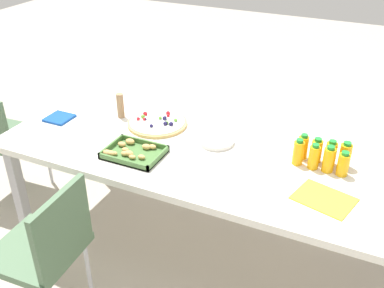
# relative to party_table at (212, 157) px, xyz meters

# --- Properties ---
(ground_plane) EXTENTS (12.00, 12.00, 0.00)m
(ground_plane) POSITION_rel_party_table_xyz_m (0.00, 0.00, -0.68)
(ground_plane) COLOR #B2A899
(party_table) EXTENTS (2.36, 0.98, 0.74)m
(party_table) POSITION_rel_party_table_xyz_m (0.00, 0.00, 0.00)
(party_table) COLOR silver
(party_table) RESTS_ON ground_plane
(chair_end) EXTENTS (0.42, 0.42, 0.83)m
(chair_end) POSITION_rel_party_table_xyz_m (1.54, 0.08, -0.18)
(chair_end) COLOR #4C6B4C
(chair_end) RESTS_ON ground_plane
(chair_far_right) EXTENTS (0.42, 0.42, 0.83)m
(chair_far_right) POSITION_rel_party_table_xyz_m (0.51, 0.81, -0.18)
(chair_far_right) COLOR #4C6B4C
(chair_far_right) RESTS_ON ground_plane
(juice_bottle_0) EXTENTS (0.06, 0.06, 0.14)m
(juice_bottle_0) POSITION_rel_party_table_xyz_m (-0.68, -0.12, 0.12)
(juice_bottle_0) COLOR #F9AB14
(juice_bottle_0) RESTS_ON party_table
(juice_bottle_1) EXTENTS (0.06, 0.06, 0.14)m
(juice_bottle_1) POSITION_rel_party_table_xyz_m (-0.61, -0.11, 0.12)
(juice_bottle_1) COLOR #F9AD14
(juice_bottle_1) RESTS_ON party_table
(juice_bottle_2) EXTENTS (0.06, 0.06, 0.14)m
(juice_bottle_2) POSITION_rel_party_table_xyz_m (-0.54, -0.11, 0.12)
(juice_bottle_2) COLOR #F8AF14
(juice_bottle_2) RESTS_ON party_table
(juice_bottle_3) EXTENTS (0.05, 0.05, 0.14)m
(juice_bottle_3) POSITION_rel_party_table_xyz_m (-0.47, -0.12, 0.12)
(juice_bottle_3) COLOR #F8AE14
(juice_bottle_3) RESTS_ON party_table
(juice_bottle_4) EXTENTS (0.06, 0.06, 0.13)m
(juice_bottle_4) POSITION_rel_party_table_xyz_m (-0.68, -0.04, 0.12)
(juice_bottle_4) COLOR #F9AD14
(juice_bottle_4) RESTS_ON party_table
(juice_bottle_5) EXTENTS (0.06, 0.06, 0.14)m
(juice_bottle_5) POSITION_rel_party_table_xyz_m (-0.61, -0.04, 0.12)
(juice_bottle_5) COLOR #F9AD14
(juice_bottle_5) RESTS_ON party_table
(juice_bottle_6) EXTENTS (0.05, 0.05, 0.14)m
(juice_bottle_6) POSITION_rel_party_table_xyz_m (-0.54, -0.04, 0.12)
(juice_bottle_6) COLOR #F8AD14
(juice_bottle_6) RESTS_ON party_table
(juice_bottle_7) EXTENTS (0.05, 0.05, 0.14)m
(juice_bottle_7) POSITION_rel_party_table_xyz_m (-0.46, -0.04, 0.12)
(juice_bottle_7) COLOR #F9AC14
(juice_bottle_7) RESTS_ON party_table
(fruit_pizza) EXTENTS (0.36, 0.36, 0.05)m
(fruit_pizza) POSITION_rel_party_table_xyz_m (0.41, -0.12, 0.07)
(fruit_pizza) COLOR tan
(fruit_pizza) RESTS_ON party_table
(snack_tray) EXTENTS (0.31, 0.24, 0.04)m
(snack_tray) POSITION_rel_party_table_xyz_m (0.37, 0.24, 0.07)
(snack_tray) COLOR #477238
(snack_tray) RESTS_ON party_table
(plate_stack) EXTENTS (0.20, 0.20, 0.02)m
(plate_stack) POSITION_rel_party_table_xyz_m (0.01, -0.07, 0.07)
(plate_stack) COLOR silver
(plate_stack) RESTS_ON party_table
(napkin_stack) EXTENTS (0.15, 0.15, 0.01)m
(napkin_stack) POSITION_rel_party_table_xyz_m (1.00, 0.07, 0.06)
(napkin_stack) COLOR #194CA5
(napkin_stack) RESTS_ON party_table
(cardboard_tube) EXTENTS (0.04, 0.04, 0.16)m
(cardboard_tube) POSITION_rel_party_table_xyz_m (0.67, -0.12, 0.13)
(cardboard_tube) COLOR #9E7A56
(cardboard_tube) RESTS_ON party_table
(paper_folder) EXTENTS (0.30, 0.26, 0.01)m
(paper_folder) POSITION_rel_party_table_xyz_m (-0.64, 0.21, 0.06)
(paper_folder) COLOR yellow
(paper_folder) RESTS_ON party_table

